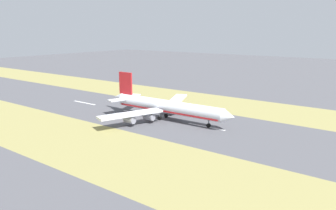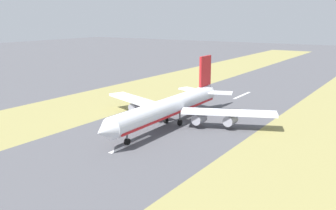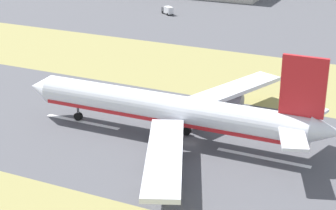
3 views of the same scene
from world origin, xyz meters
TOP-DOWN VIEW (x-y plane):
  - ground_plane at (0.00, 0.00)m, footprint 800.00×800.00m
  - grass_median_west at (-45.00, 0.00)m, footprint 40.00×600.00m
  - grass_median_east at (45.00, 0.00)m, footprint 40.00×600.00m
  - centreline_dash_near at (0.00, -55.04)m, footprint 1.20×18.00m
  - centreline_dash_mid at (0.00, -15.04)m, footprint 1.20×18.00m
  - centreline_dash_far at (0.00, 24.96)m, footprint 1.20×18.00m
  - airplane_main_jet at (0.76, 3.06)m, footprint 64.13×67.08m

SIDE VIEW (x-z plane):
  - ground_plane at x=0.00m, z-range 0.00..0.00m
  - grass_median_west at x=-45.00m, z-range 0.00..0.01m
  - grass_median_east at x=45.00m, z-range 0.00..0.01m
  - centreline_dash_near at x=0.00m, z-range 0.00..0.01m
  - centreline_dash_mid at x=0.00m, z-range 0.00..0.01m
  - centreline_dash_far at x=0.00m, z-range 0.00..0.01m
  - airplane_main_jet at x=0.76m, z-range -4.08..16.12m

